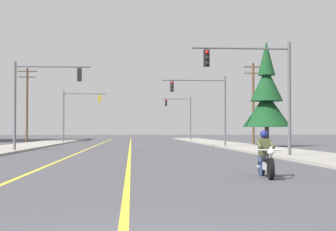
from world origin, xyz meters
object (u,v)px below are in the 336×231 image
object	(u,v)px
traffic_signal_near_left	(37,92)
conifer_tree_right_verge_far	(267,98)
utility_pole_left_far	(27,103)
traffic_signal_near_right	(261,81)
traffic_signal_mid_left	(76,108)
motorcycle_with_rider	(266,158)
traffic_signal_far_right	(182,112)
utility_pole_right_far	(253,101)
traffic_signal_mid_right	(207,100)

from	to	relation	value
traffic_signal_near_left	conifer_tree_right_verge_far	xyz separation A→B (m)	(18.86, 11.82, 0.34)
conifer_tree_right_verge_far	utility_pole_left_far	bearing A→B (deg)	148.39
traffic_signal_near_right	traffic_signal_mid_left	world-z (taller)	same
utility_pole_left_far	traffic_signal_mid_left	bearing A→B (deg)	6.45
motorcycle_with_rider	utility_pole_left_far	bearing A→B (deg)	108.61
traffic_signal_far_right	utility_pole_right_far	bearing A→B (deg)	-74.49
motorcycle_with_rider	traffic_signal_mid_left	xyz separation A→B (m)	(-10.69, 49.00, 3.52)
traffic_signal_mid_left	utility_pole_left_far	world-z (taller)	utility_pole_left_far
traffic_signal_near_right	utility_pole_right_far	distance (m)	27.50
utility_pole_right_far	traffic_signal_far_right	bearing A→B (deg)	105.51
traffic_signal_near_left	traffic_signal_mid_right	xyz separation A→B (m)	(12.99, 9.49, 0.02)
motorcycle_with_rider	utility_pole_left_far	xyz separation A→B (m)	(-16.29, 48.37, 4.15)
traffic_signal_mid_left	traffic_signal_mid_right	bearing A→B (deg)	-54.09
traffic_signal_mid_left	utility_pole_right_far	size ratio (longest dim) A/B	0.74
motorcycle_with_rider	traffic_signal_near_left	bearing A→B (deg)	116.29
traffic_signal_mid_left	conifer_tree_right_verge_far	world-z (taller)	conifer_tree_right_verge_far
traffic_signal_mid_right	conifer_tree_right_verge_far	size ratio (longest dim) A/B	0.64
traffic_signal_mid_right	conifer_tree_right_verge_far	world-z (taller)	conifer_tree_right_verge_far
traffic_signal_near_left	traffic_signal_mid_left	size ratio (longest dim) A/B	1.00
traffic_signal_far_right	utility_pole_left_far	bearing A→B (deg)	-151.04
motorcycle_with_rider	traffic_signal_far_right	xyz separation A→B (m)	(2.85, 58.96, 3.46)
traffic_signal_near_right	conifer_tree_right_verge_far	world-z (taller)	conifer_tree_right_verge_far
traffic_signal_mid_right	traffic_signal_far_right	distance (m)	28.05
traffic_signal_mid_right	utility_pole_right_far	bearing A→B (deg)	54.23
conifer_tree_right_verge_far	traffic_signal_mid_left	bearing A→B (deg)	140.29
traffic_signal_mid_left	traffic_signal_far_right	xyz separation A→B (m)	(13.54, 9.96, -0.06)
traffic_signal_near_right	traffic_signal_far_right	size ratio (longest dim) A/B	1.00
traffic_signal_mid_right	utility_pole_left_far	distance (m)	25.58
utility_pole_left_far	traffic_signal_far_right	bearing A→B (deg)	28.96
traffic_signal_near_left	traffic_signal_mid_left	world-z (taller)	same
traffic_signal_mid_right	traffic_signal_far_right	world-z (taller)	same
traffic_signal_near_left	traffic_signal_mid_right	bearing A→B (deg)	36.16
traffic_signal_mid_right	conifer_tree_right_verge_far	xyz separation A→B (m)	(5.88, 2.33, 0.33)
traffic_signal_far_right	conifer_tree_right_verge_far	size ratio (longest dim) A/B	0.64
traffic_signal_near_left	traffic_signal_mid_left	bearing A→B (deg)	90.23
traffic_signal_near_left	traffic_signal_near_right	bearing A→B (deg)	-34.55
traffic_signal_far_right	conifer_tree_right_verge_far	xyz separation A→B (m)	(5.43, -25.71, 0.42)
traffic_signal_near_left	traffic_signal_far_right	size ratio (longest dim) A/B	1.00
traffic_signal_mid_left	utility_pole_left_far	distance (m)	5.66
utility_pole_left_far	conifer_tree_right_verge_far	world-z (taller)	conifer_tree_right_verge_far
utility_pole_right_far	utility_pole_left_far	bearing A→B (deg)	159.50
motorcycle_with_rider	utility_pole_left_far	distance (m)	51.21
traffic_signal_mid_right	traffic_signal_near_right	bearing A→B (deg)	-88.87
utility_pole_right_far	conifer_tree_right_verge_far	bearing A→B (deg)	-90.64
traffic_signal_mid_left	utility_pole_left_far	bearing A→B (deg)	-173.55
traffic_signal_near_right	conifer_tree_right_verge_far	bearing A→B (deg)	75.32
motorcycle_with_rider	traffic_signal_mid_left	bearing A→B (deg)	102.31
traffic_signal_mid_right	conifer_tree_right_verge_far	distance (m)	6.33
motorcycle_with_rider	traffic_signal_near_left	world-z (taller)	traffic_signal_near_left
utility_pole_right_far	utility_pole_left_far	xyz separation A→B (m)	(-24.63, 9.21, 0.21)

